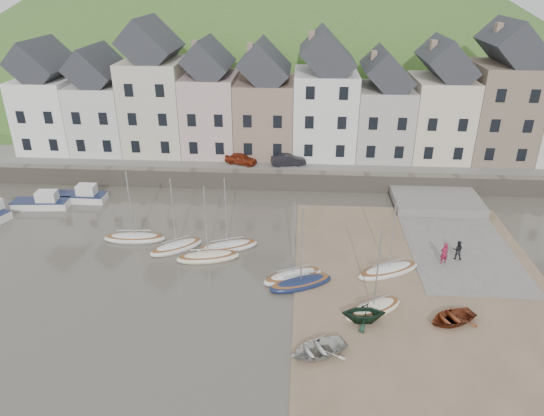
# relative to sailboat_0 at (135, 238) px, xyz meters

# --- Properties ---
(ground) EXTENTS (160.00, 160.00, 0.00)m
(ground) POSITION_rel_sailboat_0_xyz_m (11.27, -5.34, -0.26)
(ground) COLOR #433E35
(ground) RESTS_ON ground
(quay_land) EXTENTS (90.00, 30.00, 1.50)m
(quay_land) POSITION_rel_sailboat_0_xyz_m (11.27, 26.66, 0.49)
(quay_land) COLOR #3F5E25
(quay_land) RESTS_ON ground
(quay_street) EXTENTS (70.00, 7.00, 0.10)m
(quay_street) POSITION_rel_sailboat_0_xyz_m (11.27, 15.16, 1.29)
(quay_street) COLOR slate
(quay_street) RESTS_ON quay_land
(seawall) EXTENTS (70.00, 1.20, 1.80)m
(seawall) POSITION_rel_sailboat_0_xyz_m (11.27, 11.66, 0.64)
(seawall) COLOR slate
(seawall) RESTS_ON ground
(beach) EXTENTS (18.00, 26.00, 0.06)m
(beach) POSITION_rel_sailboat_0_xyz_m (22.27, -5.34, -0.23)
(beach) COLOR brown
(beach) RESTS_ON ground
(slipway) EXTENTS (8.00, 18.00, 0.12)m
(slipway) POSITION_rel_sailboat_0_xyz_m (26.27, 2.66, -0.20)
(slipway) COLOR slate
(slipway) RESTS_ON ground
(hillside) EXTENTS (134.40, 84.00, 84.00)m
(hillside) POSITION_rel_sailboat_0_xyz_m (6.27, 54.66, -18.25)
(hillside) COLOR #3F5E25
(hillside) RESTS_ON ground
(townhouse_terrace) EXTENTS (61.05, 8.00, 13.93)m
(townhouse_terrace) POSITION_rel_sailboat_0_xyz_m (13.03, 18.66, 7.06)
(townhouse_terrace) COLOR white
(townhouse_terrace) RESTS_ON quay_land
(sailboat_0) EXTENTS (5.15, 1.82, 6.32)m
(sailboat_0) POSITION_rel_sailboat_0_xyz_m (0.00, 0.00, 0.00)
(sailboat_0) COLOR silver
(sailboat_0) RESTS_ON ground
(sailboat_1) EXTENTS (4.43, 3.80, 6.32)m
(sailboat_1) POSITION_rel_sailboat_0_xyz_m (3.78, -1.27, 0.00)
(sailboat_1) COLOR silver
(sailboat_1) RESTS_ON ground
(sailboat_2) EXTENTS (5.08, 2.60, 6.32)m
(sailboat_2) POSITION_rel_sailboat_0_xyz_m (6.56, -2.57, 0.00)
(sailboat_2) COLOR beige
(sailboat_2) RESTS_ON ground
(sailboat_3) EXTENTS (5.18, 3.24, 6.32)m
(sailboat_3) POSITION_rel_sailboat_0_xyz_m (7.81, -0.95, 0.00)
(sailboat_3) COLOR silver
(sailboat_3) RESTS_ON ground
(sailboat_4) EXTENTS (4.74, 3.31, 6.32)m
(sailboat_4) POSITION_rel_sailboat_0_xyz_m (13.14, -4.88, 0.00)
(sailboat_4) COLOR silver
(sailboat_4) RESTS_ON ground
(sailboat_5) EXTENTS (4.91, 3.33, 6.32)m
(sailboat_5) POSITION_rel_sailboat_0_xyz_m (13.70, -5.67, 0.00)
(sailboat_5) COLOR #151F43
(sailboat_5) RESTS_ON ground
(sailboat_6) EXTENTS (5.21, 3.58, 6.32)m
(sailboat_6) POSITION_rel_sailboat_0_xyz_m (20.08, -3.63, 0.00)
(sailboat_6) COLOR silver
(sailboat_6) RESTS_ON ground
(sailboat_7) EXTENTS (4.46, 3.55, 6.32)m
(sailboat_7) POSITION_rel_sailboat_0_xyz_m (18.45, -8.31, 0.00)
(sailboat_7) COLOR beige
(sailboat_7) RESTS_ON ground
(motorboat_0) EXTENTS (5.29, 2.13, 1.70)m
(motorboat_0) POSITION_rel_sailboat_0_xyz_m (-10.54, 5.62, 0.32)
(motorboat_0) COLOR silver
(motorboat_0) RESTS_ON ground
(motorboat_2) EXTENTS (4.93, 1.78, 1.70)m
(motorboat_2) POSITION_rel_sailboat_0_xyz_m (-7.45, 7.28, 0.32)
(motorboat_2) COLOR silver
(motorboat_2) RESTS_ON ground
(rowboat_white) EXTENTS (4.17, 3.74, 0.71)m
(rowboat_white) POSITION_rel_sailboat_0_xyz_m (14.77, -12.55, 0.15)
(rowboat_white) COLOR beige
(rowboat_white) RESTS_ON beach
(rowboat_green) EXTENTS (2.89, 2.54, 1.44)m
(rowboat_green) POSITION_rel_sailboat_0_xyz_m (17.68, -9.42, 0.52)
(rowboat_green) COLOR #152F1F
(rowboat_green) RESTS_ON beach
(rowboat_red) EXTENTS (3.86, 3.42, 0.66)m
(rowboat_red) POSITION_rel_sailboat_0_xyz_m (23.21, -9.09, 0.13)
(rowboat_red) COLOR brown
(rowboat_red) RESTS_ON beach
(person_red) EXTENTS (0.71, 0.55, 1.73)m
(person_red) POSITION_rel_sailboat_0_xyz_m (24.36, -2.12, 0.72)
(person_red) COLOR maroon
(person_red) RESTS_ON slipway
(person_dark) EXTENTS (0.88, 0.76, 1.55)m
(person_dark) POSITION_rel_sailboat_0_xyz_m (25.55, -1.41, 0.63)
(person_dark) COLOR black
(person_dark) RESTS_ON slipway
(car_left) EXTENTS (3.66, 2.43, 1.16)m
(car_left) POSITION_rel_sailboat_0_xyz_m (7.11, 14.16, 1.92)
(car_left) COLOR maroon
(car_left) RESTS_ON quay_street
(car_right) EXTENTS (3.79, 1.92, 1.19)m
(car_right) POSITION_rel_sailboat_0_xyz_m (12.11, 14.16, 1.94)
(car_right) COLOR black
(car_right) RESTS_ON quay_street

